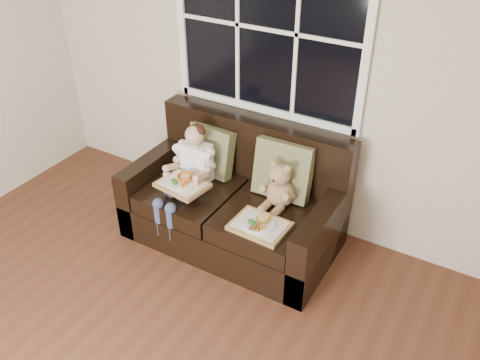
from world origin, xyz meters
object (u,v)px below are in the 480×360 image
Objects in this scene: child at (190,167)px; tray_right at (260,225)px; loveseat at (236,205)px; teddy_bear at (279,188)px; tray_left at (183,183)px.

tray_right is (0.76, -0.20, -0.15)m from child.
loveseat is 0.53m from tray_right.
teddy_bear is (0.38, 0.01, 0.30)m from loveseat.
child is at bearing -166.78° from teddy_bear.
child is at bearing -162.46° from loveseat.
loveseat reaches higher than teddy_bear.
child reaches higher than tray_right.
child is 0.75m from teddy_bear.
child is 1.89× the size of tray_left.
tray_right is at bearing -39.21° from loveseat.
loveseat is 0.48m from teddy_bear.
loveseat is 4.09× the size of tray_left.
teddy_bear is at bearing 94.65° from tray_right.
teddy_bear reaches higher than tray_right.
loveseat is 0.50m from tray_left.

